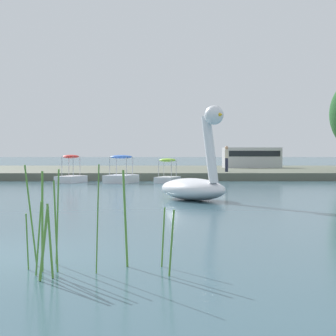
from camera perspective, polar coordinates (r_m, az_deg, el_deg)
The scene contains 8 objects.
shore_bank_far at distance 47.08m, azimuth -3.91°, elevation -0.33°, with size 141.38×23.00×0.48m, color #5B6051.
swan_boat at distance 20.77m, azimuth 2.67°, elevation -1.39°, with size 3.13×3.53×3.31m.
pedal_boat_lime at distance 33.54m, azimuth -0.05°, elevation -0.66°, with size 1.58×2.23×1.40m.
pedal_boat_blue at distance 33.53m, azimuth -4.60°, elevation -0.65°, with size 1.98×2.65×1.59m.
pedal_boat_red at distance 34.08m, azimuth -9.48°, elevation -0.69°, with size 1.69×2.33×1.60m.
person_on_path at distance 38.42m, azimuth 5.76°, elevation 1.00°, with size 0.24×0.23×1.70m.
parked_van at distance 49.90m, azimuth 8.21°, elevation 1.09°, with size 4.96×2.32×1.71m.
reed_clump_foreground at distance 8.34m, azimuth -9.19°, elevation -5.82°, with size 2.18×1.19×1.52m.
Camera 1 is at (2.95, -9.29, 1.66)m, focal length 62.25 mm.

